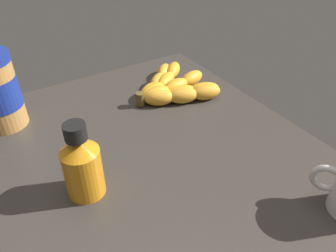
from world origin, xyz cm
name	(u,v)px	position (x,y,z in cm)	size (l,w,h in cm)	color
ground_plane	(160,168)	(0.00, 0.00, -2.50)	(75.82, 59.59, 5.00)	#38332D
banana_bunch	(172,87)	(18.95, -14.83, 1.67)	(21.01, 20.69, 3.59)	gold
honey_bottle	(82,164)	(-0.55, 14.07, 5.90)	(6.07, 6.07, 13.47)	orange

